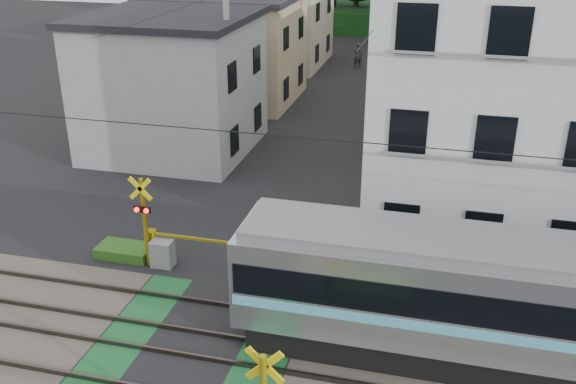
# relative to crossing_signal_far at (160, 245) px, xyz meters

# --- Properties ---
(ground) EXTENTS (120.00, 120.00, 0.00)m
(ground) POSITION_rel_crossing_signal_far_xyz_m (2.59, -3.65, -0.71)
(ground) COLOR black
(track_bed) EXTENTS (120.00, 120.00, 0.14)m
(track_bed) POSITION_rel_crossing_signal_far_xyz_m (2.59, -3.65, -0.67)
(track_bed) COLOR #47423A
(track_bed) RESTS_ON ground
(crossing_signal_far) EXTENTS (4.74, 0.65, 3.09)m
(crossing_signal_far) POSITION_rel_crossing_signal_far_xyz_m (0.00, 0.00, 0.00)
(crossing_signal_far) COLOR yellow
(crossing_signal_far) RESTS_ON ground
(apartment_block) EXTENTS (10.20, 8.36, 9.30)m
(apartment_block) POSITION_rel_crossing_signal_far_xyz_m (11.09, 5.84, 3.94)
(apartment_block) COLOR silver
(apartment_block) RESTS_ON ground
(houses_row) EXTENTS (22.07, 31.35, 6.80)m
(houses_row) POSITION_rel_crossing_signal_far_xyz_m (2.84, 22.27, 2.53)
(houses_row) COLOR #9D9FA2
(houses_row) RESTS_ON ground
(catenary) EXTENTS (60.00, 5.04, 7.00)m
(catenary) POSITION_rel_crossing_signal_far_xyz_m (8.59, -3.62, 2.98)
(catenary) COLOR #2D2D33
(catenary) RESTS_ON ground
(utility_poles) EXTENTS (7.90, 42.00, 8.00)m
(utility_poles) POSITION_rel_crossing_signal_far_xyz_m (1.53, 19.35, 3.37)
(utility_poles) COLOR #A5A5A0
(utility_poles) RESTS_ON ground
(pedestrian) EXTENTS (0.72, 0.55, 1.79)m
(pedestrian) POSITION_rel_crossing_signal_far_xyz_m (1.87, 29.42, 0.18)
(pedestrian) COLOR #31313D
(pedestrian) RESTS_ON ground
(weed_patches) EXTENTS (10.25, 8.80, 0.40)m
(weed_patches) POSITION_rel_crossing_signal_far_xyz_m (4.34, -3.74, -0.53)
(weed_patches) COLOR #2D5E1E
(weed_patches) RESTS_ON ground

